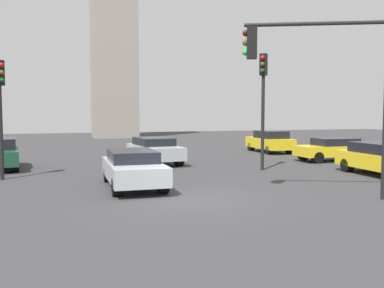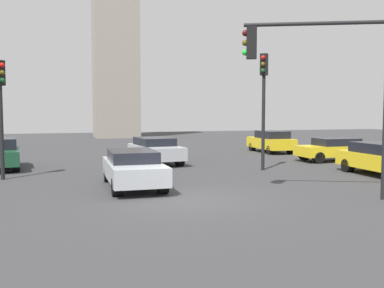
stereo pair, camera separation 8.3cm
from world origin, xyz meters
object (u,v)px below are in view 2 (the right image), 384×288
at_px(traffic_light_2, 321,67).
at_px(car_6, 334,149).
at_px(traffic_light_0, 264,90).
at_px(car_4, 271,141).
at_px(traffic_light_1, 1,96).
at_px(car_2, 133,168).
at_px(car_0, 155,150).

relative_size(traffic_light_2, car_6, 1.42).
bearing_deg(traffic_light_0, traffic_light_2, 29.59).
bearing_deg(traffic_light_0, car_4, -169.25).
height_order(traffic_light_2, car_4, traffic_light_2).
bearing_deg(traffic_light_1, car_2, 18.51).
xyz_separation_m(traffic_light_2, car_6, (6.86, 8.65, -3.43)).
relative_size(traffic_light_1, car_6, 1.18).
xyz_separation_m(car_0, car_2, (-2.33, -6.80, -0.03)).
relative_size(traffic_light_1, traffic_light_2, 0.83).
bearing_deg(car_4, traffic_light_2, 158.44).
height_order(car_4, car_6, car_4).
bearing_deg(car_2, traffic_light_1, -123.79).
relative_size(traffic_light_0, car_6, 1.34).
height_order(traffic_light_0, car_0, traffic_light_0).
distance_m(car_2, car_4, 15.61).
bearing_deg(car_6, car_4, -79.55).
bearing_deg(traffic_light_2, car_0, -50.36).
xyz_separation_m(traffic_light_2, car_2, (-5.29, 3.75, -3.41)).
bearing_deg(traffic_light_0, car_6, 152.72).
distance_m(traffic_light_2, car_0, 11.46).
height_order(car_0, car_6, car_0).
xyz_separation_m(traffic_light_1, car_2, (4.76, -3.31, -2.64)).
relative_size(traffic_light_1, car_2, 1.08).
xyz_separation_m(traffic_light_0, car_4, (4.71, 8.01, -3.02)).
xyz_separation_m(traffic_light_2, car_4, (6.04, 14.48, -3.35)).
height_order(traffic_light_0, car_4, traffic_light_0).
bearing_deg(car_0, traffic_light_2, 9.95).
bearing_deg(car_6, traffic_light_0, 23.97).
xyz_separation_m(car_0, car_6, (9.82, -1.89, -0.05)).
distance_m(traffic_light_0, car_4, 9.77).
bearing_deg(traffic_light_2, car_4, -88.72).
bearing_deg(traffic_light_0, car_0, -92.25).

